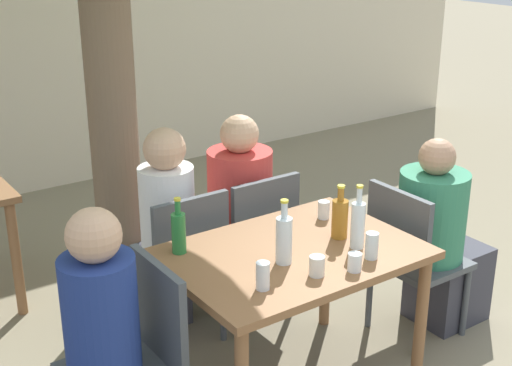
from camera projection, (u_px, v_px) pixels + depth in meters
cafe_building_wall at (32, 28)px, 5.87m from camera, size 10.00×0.08×2.80m
dining_table_front at (292, 269)px, 3.42m from camera, size 1.19×0.85×0.77m
patio_chair_0 at (137, 352)px, 3.03m from camera, size 0.44×0.44×0.91m
patio_chair_1 at (410, 254)px, 3.92m from camera, size 0.44×0.44×0.91m
patio_chair_2 at (182, 260)px, 3.85m from camera, size 0.44×0.44×0.91m
patio_chair_3 at (254, 238)px, 4.11m from camera, size 0.44×0.44×0.91m
person_seated_0 at (84, 366)px, 2.89m from camera, size 0.55×0.31×1.22m
person_seated_1 at (439, 243)px, 4.04m from camera, size 0.59×0.38×1.15m
person_seated_2 at (161, 239)px, 4.02m from camera, size 0.30×0.55×1.22m
person_seated_3 at (233, 220)px, 4.27m from camera, size 0.38×0.59×1.22m
amber_bottle_0 at (340, 217)px, 3.49m from camera, size 0.08×0.08×0.27m
water_bottle_1 at (284, 239)px, 3.23m from camera, size 0.08×0.08×0.31m
green_bottle_2 at (179, 232)px, 3.33m from camera, size 0.07×0.07×0.28m
water_bottle_3 at (358, 224)px, 3.37m from camera, size 0.07×0.07×0.32m
drinking_glass_0 at (372, 246)px, 3.29m from camera, size 0.06×0.06×0.13m
drinking_glass_1 at (324, 210)px, 3.73m from camera, size 0.06×0.06×0.10m
drinking_glass_2 at (317, 266)px, 3.14m from camera, size 0.07×0.07×0.09m
drinking_glass_3 at (263, 276)px, 3.01m from camera, size 0.06×0.06×0.12m
drinking_glass_4 at (355, 262)px, 3.18m from camera, size 0.06×0.06×0.09m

